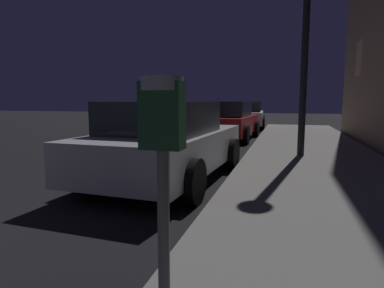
% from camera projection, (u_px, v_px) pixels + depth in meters
% --- Properties ---
extents(parking_meter, '(0.19, 0.19, 1.39)m').
position_uv_depth(parking_meter, '(163.00, 153.00, 1.46)').
color(parking_meter, '#59595B').
rests_on(parking_meter, sidewalk).
extents(car_silver, '(2.26, 4.14, 1.43)m').
position_uv_depth(car_silver, '(166.00, 142.00, 5.89)').
color(car_silver, '#B7B7BF').
rests_on(car_silver, ground).
extents(car_red, '(2.10, 4.18, 1.43)m').
position_uv_depth(car_red, '(228.00, 121.00, 12.25)').
color(car_red, maroon).
rests_on(car_red, ground).
extents(car_white, '(2.25, 4.53, 1.43)m').
position_uv_depth(car_white, '(246.00, 115.00, 17.67)').
color(car_white, silver).
rests_on(car_white, ground).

